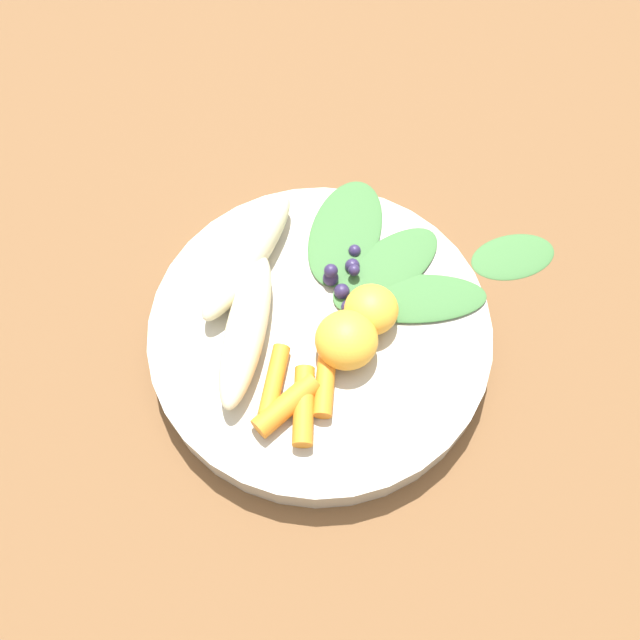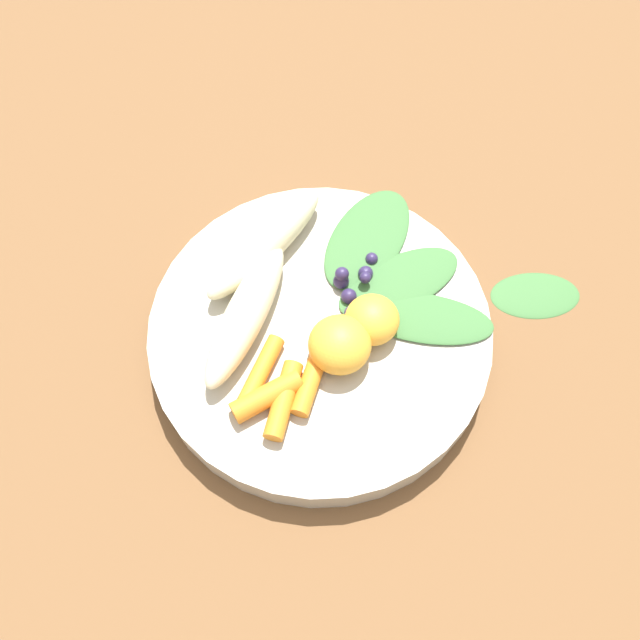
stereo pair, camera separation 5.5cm
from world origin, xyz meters
name	(u,v)px [view 1 (the left image)]	position (x,y,z in m)	size (l,w,h in m)	color
ground_plane	(320,342)	(0.00, 0.00, 0.00)	(2.40, 2.40, 0.00)	brown
bowl	(320,334)	(0.00, 0.00, 0.02)	(0.29, 0.29, 0.03)	#B2AD9E
banana_peeled_left	(246,329)	(-0.02, -0.06, 0.05)	(0.14, 0.03, 0.03)	beige
banana_peeled_right	(248,255)	(-0.08, -0.02, 0.05)	(0.14, 0.03, 0.03)	beige
orange_segment_near	(371,310)	(0.02, 0.04, 0.05)	(0.04, 0.04, 0.03)	#F4A833
orange_segment_far	(346,340)	(0.03, 0.01, 0.05)	(0.05, 0.05, 0.04)	#F4A833
carrot_front	(274,381)	(0.03, -0.06, 0.04)	(0.01, 0.01, 0.06)	orange
carrot_mid_left	(286,405)	(0.05, -0.06, 0.04)	(0.02, 0.02, 0.06)	orange
carrot_mid_right	(304,406)	(0.06, -0.05, 0.04)	(0.02, 0.02, 0.06)	orange
carrot_rear	(325,386)	(0.05, -0.03, 0.04)	(0.01, 0.01, 0.05)	orange
blueberry_pile	(347,280)	(-0.02, 0.04, 0.04)	(0.06, 0.05, 0.02)	#2D234C
coconut_shred_patch	(359,264)	(-0.03, 0.06, 0.03)	(0.04, 0.04, 0.00)	white
kale_leaf_left	(417,298)	(0.02, 0.08, 0.03)	(0.12, 0.05, 0.01)	#3D7038
kale_leaf_right	(386,269)	(-0.02, 0.08, 0.03)	(0.11, 0.05, 0.01)	#3D7038
kale_leaf_rear	(345,232)	(-0.07, 0.07, 0.03)	(0.12, 0.06, 0.01)	#3D7038
kale_leaf_stray	(513,255)	(0.02, 0.20, 0.00)	(0.08, 0.05, 0.01)	#3D7038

